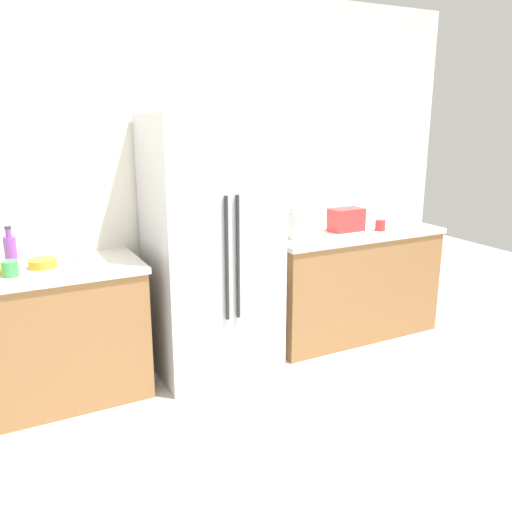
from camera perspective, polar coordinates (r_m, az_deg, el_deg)
The scene contains 12 objects.
ground_plane at distance 2.98m, azimuth 2.41°, elevation -23.22°, with size 10.40×10.40×0.00m, color beige.
kitchen_back_panel at distance 4.03m, azimuth -10.35°, elevation 7.76°, with size 5.20×0.10×2.71m, color silver.
counter_left at distance 3.73m, azimuth -24.19°, elevation -8.28°, with size 1.61×0.62×0.91m.
counter_right at distance 4.61m, azimuth 9.88°, elevation -2.81°, with size 1.51×0.62×0.91m.
refrigerator at distance 3.81m, azimuth -4.76°, elevation 0.96°, with size 0.85×0.70×1.85m.
toaster at distance 4.45m, azimuth 9.59°, elevation 3.83°, with size 0.27×0.16×0.19m, color red.
rice_cooker at distance 4.12m, azimuth 5.08°, elevation 4.05°, with size 0.23×0.23×0.33m.
bottle_a at distance 3.70m, azimuth -24.68°, elevation 0.59°, with size 0.07×0.07×0.26m.
cup_b at distance 3.48m, azimuth -24.71°, elevation -1.23°, with size 0.10×0.10×0.09m, color green.
cup_c at distance 4.52m, azimuth 13.09°, elevation 3.20°, with size 0.08×0.08×0.09m, color red.
cup_d at distance 3.67m, azimuth -18.01°, elevation 0.15°, with size 0.08×0.08×0.09m, color white.
bowl_a at distance 3.61m, azimuth -21.79°, elevation -0.72°, with size 0.18×0.18×0.05m, color orange.
Camera 1 is at (-1.19, -2.02, 1.84)m, focal length 37.57 mm.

